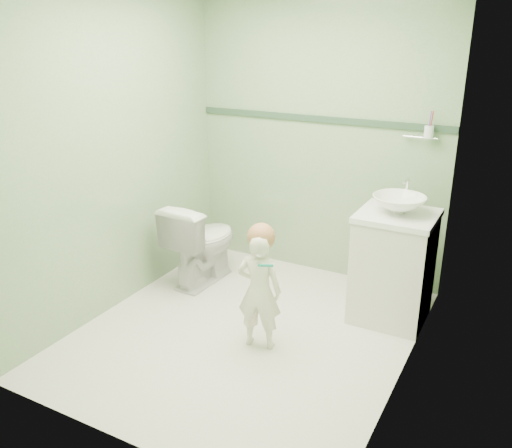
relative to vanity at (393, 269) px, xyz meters
The scene contains 12 objects.
ground 1.16m from the vanity, 140.19° to the right, with size 2.50×2.50×0.00m, color silver.
room_shell 1.35m from the vanity, 140.19° to the right, with size 2.50×2.54×2.40m.
trim_stripe 1.38m from the vanity, 147.36° to the left, with size 2.20×0.02×0.05m, color #2F4A36.
vanity is the anchor object (origin of this frame).
counter 0.41m from the vanity, ahead, with size 0.54×0.52×0.04m, color white.
basin 0.49m from the vanity, ahead, with size 0.37×0.37×0.13m, color white.
faucet 0.60m from the vanity, 90.00° to the left, with size 0.03×0.13×0.18m.
cup_holder 1.05m from the vanity, 83.74° to the left, with size 0.26×0.07×0.21m.
toilet 1.59m from the vanity, behind, with size 0.40×0.70×0.71m, color white.
toddler 1.05m from the vanity, 130.66° to the right, with size 0.30×0.20×0.83m, color white.
hair_cap 1.10m from the vanity, 131.57° to the right, with size 0.18×0.18×0.18m, color #AB6D47.
teal_toothbrush 1.11m from the vanity, 122.98° to the right, with size 0.11×0.14×0.08m.
Camera 1 is at (1.66, -2.93, 2.07)m, focal length 37.88 mm.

